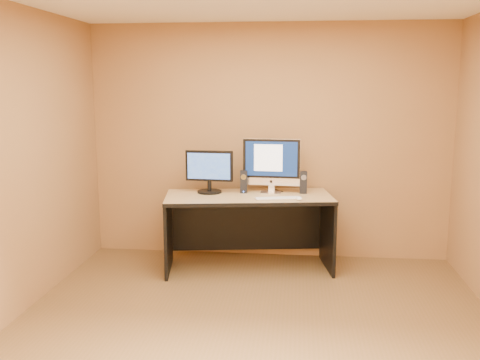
{
  "coord_description": "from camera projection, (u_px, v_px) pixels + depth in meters",
  "views": [
    {
      "loc": [
        0.32,
        -3.94,
        1.94
      ],
      "look_at": [
        -0.26,
        1.38,
        0.98
      ],
      "focal_mm": 40.0,
      "sensor_mm": 36.0,
      "label": 1
    }
  ],
  "objects": [
    {
      "name": "speaker_left",
      "position": [
        244.0,
        182.0,
        5.68
      ],
      "size": [
        0.08,
        0.08,
        0.24
      ],
      "primitive_type": null,
      "rotation": [
        0.0,
        0.0,
        0.05
      ],
      "color": "black",
      "rests_on": "desk"
    },
    {
      "name": "imac",
      "position": [
        271.0,
        165.0,
        5.64
      ],
      "size": [
        0.62,
        0.26,
        0.59
      ],
      "primitive_type": null,
      "rotation": [
        0.0,
        0.0,
        -0.05
      ],
      "color": "silver",
      "rests_on": "desk"
    },
    {
      "name": "cable_a",
      "position": [
        277.0,
        190.0,
        5.83
      ],
      "size": [
        0.15,
        0.19,
        0.01
      ],
      "primitive_type": "cylinder",
      "rotation": [
        1.57,
        0.0,
        0.65
      ],
      "color": "black",
      "rests_on": "desk"
    },
    {
      "name": "walls",
      "position": [
        254.0,
        171.0,
        4.0
      ],
      "size": [
        4.0,
        4.0,
        2.6
      ],
      "primitive_type": null,
      "color": "olive",
      "rests_on": "ground"
    },
    {
      "name": "cable_b",
      "position": [
        271.0,
        190.0,
        5.82
      ],
      "size": [
        0.02,
        0.19,
        0.01
      ],
      "primitive_type": "cylinder",
      "rotation": [
        1.57,
        0.0,
        -0.08
      ],
      "color": "black",
      "rests_on": "desk"
    },
    {
      "name": "second_monitor",
      "position": [
        209.0,
        172.0,
        5.66
      ],
      "size": [
        0.53,
        0.29,
        0.45
      ],
      "primitive_type": null,
      "rotation": [
        0.0,
        0.0,
        -0.06
      ],
      "color": "black",
      "rests_on": "desk"
    },
    {
      "name": "speaker_right",
      "position": [
        303.0,
        182.0,
        5.65
      ],
      "size": [
        0.08,
        0.08,
        0.24
      ],
      "primitive_type": null,
      "rotation": [
        0.0,
        0.0,
        0.07
      ],
      "color": "black",
      "rests_on": "desk"
    },
    {
      "name": "desk",
      "position": [
        249.0,
        232.0,
        5.63
      ],
      "size": [
        1.82,
        1.01,
        0.8
      ],
      "primitive_type": null,
      "rotation": [
        0.0,
        0.0,
        0.16
      ],
      "color": "tan",
      "rests_on": "ground"
    },
    {
      "name": "mouse",
      "position": [
        299.0,
        198.0,
        5.33
      ],
      "size": [
        0.07,
        0.12,
        0.04
      ],
      "primitive_type": "ellipsoid",
      "rotation": [
        0.0,
        0.0,
        0.11
      ],
      "color": "white",
      "rests_on": "desk"
    },
    {
      "name": "keyboard",
      "position": [
        278.0,
        198.0,
        5.37
      ],
      "size": [
        0.48,
        0.23,
        0.02
      ],
      "primitive_type": "cube",
      "rotation": [
        0.0,
        0.0,
        0.24
      ],
      "color": "silver",
      "rests_on": "desk"
    },
    {
      "name": "floor",
      "position": [
        253.0,
        332.0,
        4.23
      ],
      "size": [
        4.0,
        4.0,
        0.0
      ],
      "primitive_type": "plane",
      "color": "brown",
      "rests_on": "ground"
    }
  ]
}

